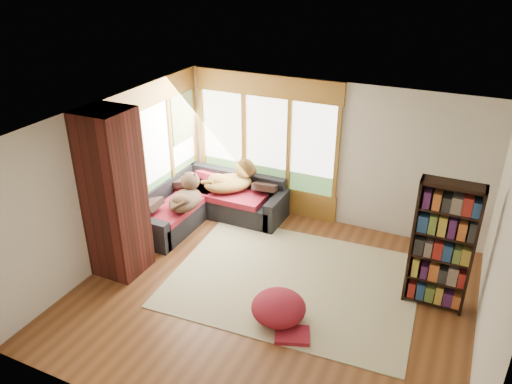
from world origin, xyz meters
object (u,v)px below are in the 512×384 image
Objects in this scene: pouf at (279,307)px; bookshelf at (442,247)px; dog_brindle at (186,191)px; brick_chimney at (114,195)px; sectional_sofa at (212,202)px; area_rug at (293,280)px; dog_tan at (232,175)px.

bookshelf is at bearing 33.95° from pouf.
pouf is 2.89m from dog_brindle.
brick_chimney reaches higher than pouf.
pouf is (2.24, -2.14, -0.09)m from sectional_sofa.
area_rug is (2.11, -1.23, -0.30)m from sectional_sofa.
dog_brindle is at bearing 164.32° from area_rug.
sectional_sofa is 0.77m from dog_brindle.
area_rug is 2.46m from dog_brindle.
brick_chimney is 3.49× the size of pouf.
sectional_sofa is 2.09× the size of dog_tan.
brick_chimney is at bearing 178.06° from pouf.
pouf is 0.71× the size of dog_tan.
brick_chimney is 2.79× the size of dog_brindle.
bookshelf is 4.25m from dog_brindle.
dog_tan is 0.98m from dog_brindle.
dog_brindle reaches higher than area_rug.
bookshelf is at bearing -105.93° from dog_brindle.
area_rug is at bearing 17.65° from brick_chimney.
dog_tan reaches higher than sectional_sofa.
bookshelf reaches higher than dog_tan.
dog_brindle reaches higher than sectional_sofa.
brick_chimney is 1.37× the size of bookshelf.
brick_chimney is 4.70m from bookshelf.
brick_chimney is 1.18× the size of sectional_sofa.
sectional_sofa reaches higher than pouf.
sectional_sofa is 3.10m from pouf.
brick_chimney is 0.72× the size of area_rug.
dog_tan is (0.30, 0.28, 0.50)m from sectional_sofa.
brick_chimney is at bearing -149.40° from dog_tan.
bookshelf is 1.81× the size of dog_tan.
bookshelf is at bearing -17.25° from sectional_sofa.
sectional_sofa is at bearing 167.70° from bookshelf.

